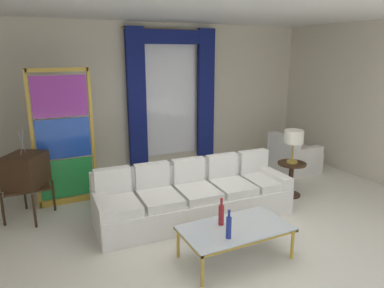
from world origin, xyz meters
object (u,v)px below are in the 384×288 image
bottle_blue_decanter (229,226)px  table_lamp_brass (294,138)px  bottle_crystal_tall (221,214)px  armchair_white (292,158)px  coffee_table (235,230)px  couch_white_long (193,197)px  stained_glass_divider (64,141)px  vintage_tv (26,172)px  round_side_table (291,176)px  peacock_figurine (108,195)px

bottle_blue_decanter → table_lamp_brass: bearing=33.4°
bottle_crystal_tall → armchair_white: armchair_white is taller
coffee_table → bottle_crystal_tall: bottle_crystal_tall is taller
couch_white_long → bottle_blue_decanter: 1.49m
bottle_crystal_tall → stained_glass_divider: bearing=120.7°
bottle_crystal_tall → vintage_tv: size_ratio=0.26×
bottle_blue_decanter → stained_glass_divider: stained_glass_divider is taller
couch_white_long → table_lamp_brass: table_lamp_brass is taller
couch_white_long → vintage_tv: size_ratio=2.20×
bottle_blue_decanter → round_side_table: (2.14, 1.41, -0.20)m
vintage_tv → peacock_figurine: size_ratio=2.24×
bottle_blue_decanter → vintage_tv: 3.15m
coffee_table → peacock_figurine: size_ratio=2.17×
stained_glass_divider → coffee_table: bearing=-58.6°
couch_white_long → round_side_table: size_ratio=4.97×
vintage_tv → round_side_table: bearing=-14.3°
peacock_figurine → round_side_table: 3.10m
couch_white_long → bottle_crystal_tall: couch_white_long is taller
couch_white_long → bottle_blue_decanter: couch_white_long is taller
couch_white_long → round_side_table: (1.87, -0.04, 0.05)m
bottle_blue_decanter → bottle_crystal_tall: same height
bottle_blue_decanter → peacock_figurine: (-0.82, 2.31, -0.33)m
couch_white_long → round_side_table: couch_white_long is taller
coffee_table → bottle_crystal_tall: (-0.12, 0.13, 0.17)m
round_side_table → armchair_white: bearing=47.6°
couch_white_long → stained_glass_divider: stained_glass_divider is taller
vintage_tv → bottle_crystal_tall: bearing=-46.2°
coffee_table → bottle_blue_decanter: size_ratio=3.77×
bottle_blue_decanter → vintage_tv: vintage_tv is taller
stained_glass_divider → round_side_table: 3.82m
armchair_white → round_side_table: bearing=-132.4°
peacock_figurine → bottle_blue_decanter: bearing=-70.4°
table_lamp_brass → armchair_white: bearing=47.6°
coffee_table → vintage_tv: (-2.18, 2.28, 0.35)m
couch_white_long → stained_glass_divider: bearing=141.1°
coffee_table → vintage_tv: bearing=133.8°
couch_white_long → bottle_blue_decanter: (-0.27, -1.45, 0.25)m
vintage_tv → round_side_table: size_ratio=2.26×
bottle_blue_decanter → peacock_figurine: 2.47m
coffee_table → bottle_crystal_tall: size_ratio=3.77×
coffee_table → table_lamp_brass: table_lamp_brass is taller
stained_glass_divider → couch_white_long: bearing=-38.9°
peacock_figurine → round_side_table: bearing=-16.9°
coffee_table → round_side_table: size_ratio=2.19×
peacock_figurine → round_side_table: size_ratio=1.01×
bottle_crystal_tall → couch_white_long: bearing=81.1°
couch_white_long → bottle_blue_decanter: bearing=-100.5°
round_side_table → table_lamp_brass: (0.00, 0.00, 0.67)m
bottle_crystal_tall → stained_glass_divider: (-1.46, 2.45, 0.51)m
couch_white_long → bottle_crystal_tall: 1.17m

